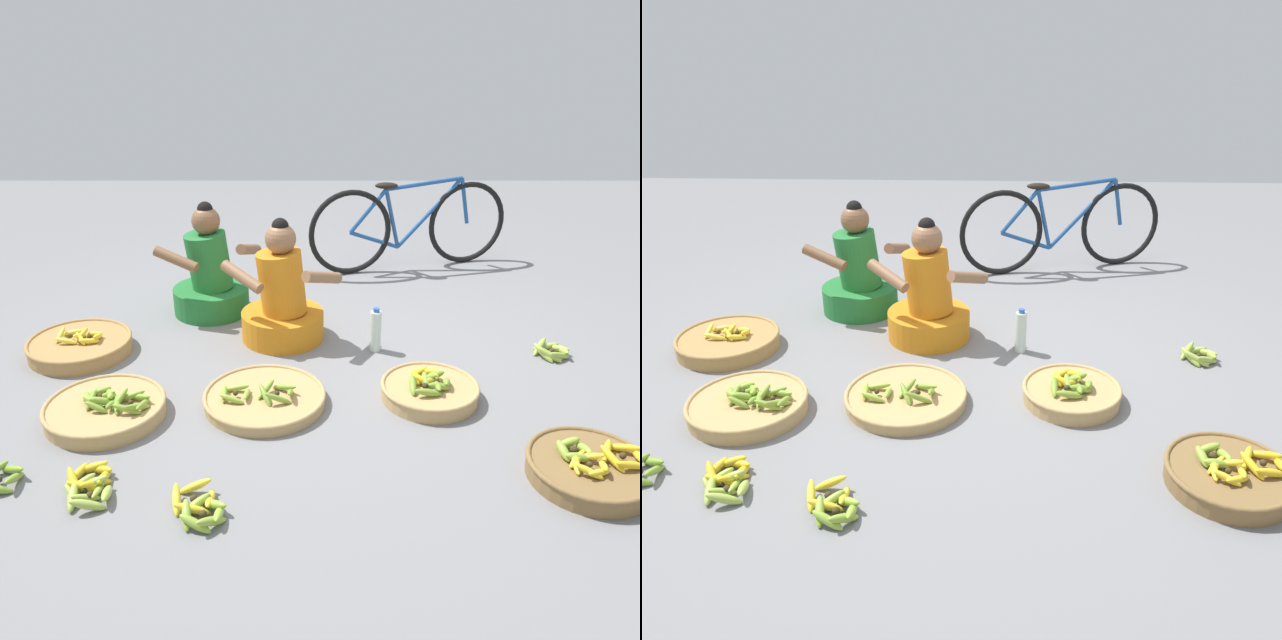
{
  "view_description": "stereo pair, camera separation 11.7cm",
  "coord_description": "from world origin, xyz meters",
  "views": [
    {
      "loc": [
        0.01,
        -3.38,
        1.8
      ],
      "look_at": [
        0.0,
        -0.2,
        0.35
      ],
      "focal_mm": 35.83,
      "sensor_mm": 36.0,
      "label": 1
    },
    {
      "loc": [
        0.12,
        -3.38,
        1.8
      ],
      "look_at": [
        0.0,
        -0.2,
        0.35
      ],
      "focal_mm": 35.83,
      "sensor_mm": 36.0,
      "label": 2
    }
  ],
  "objects": [
    {
      "name": "banana_basket_front_left",
      "position": [
        -0.29,
        -0.5,
        0.04
      ],
      "size": [
        0.65,
        0.65,
        0.14
      ],
      "color": "tan",
      "rests_on": "ground"
    },
    {
      "name": "banana_basket_back_left",
      "position": [
        -1.45,
        0.08,
        0.05
      ],
      "size": [
        0.62,
        0.62,
        0.16
      ],
      "color": "#A87F47",
      "rests_on": "ground"
    },
    {
      "name": "water_bottle",
      "position": [
        0.35,
        0.12,
        0.13
      ],
      "size": [
        0.07,
        0.07,
        0.28
      ],
      "color": "silver",
      "rests_on": "ground"
    },
    {
      "name": "loose_bananas_front_right",
      "position": [
        -0.98,
        -1.2,
        0.03
      ],
      "size": [
        0.25,
        0.33,
        0.1
      ],
      "color": "gold",
      "rests_on": "ground"
    },
    {
      "name": "vendor_woman_front",
      "position": [
        -0.23,
        0.3,
        0.25
      ],
      "size": [
        0.75,
        0.52,
        0.79
      ],
      "color": "orange",
      "rests_on": "ground"
    },
    {
      "name": "bicycle_leaning",
      "position": [
        0.73,
        1.63,
        0.36
      ],
      "size": [
        1.65,
        0.52,
        0.73
      ],
      "color": "black",
      "rests_on": "ground"
    },
    {
      "name": "banana_basket_near_bicycle",
      "position": [
        -1.08,
        -0.63,
        0.05
      ],
      "size": [
        0.61,
        0.61,
        0.15
      ],
      "color": "tan",
      "rests_on": "ground"
    },
    {
      "name": "banana_basket_back_right",
      "position": [
        1.19,
        -1.11,
        0.06
      ],
      "size": [
        0.55,
        0.55,
        0.16
      ],
      "color": "brown",
      "rests_on": "ground"
    },
    {
      "name": "loose_bananas_mid_left",
      "position": [
        -0.48,
        -1.34,
        0.03
      ],
      "size": [
        0.26,
        0.3,
        0.09
      ],
      "color": "#8CAD38",
      "rests_on": "ground"
    },
    {
      "name": "banana_basket_back_center",
      "position": [
        0.59,
        -0.45,
        0.05
      ],
      "size": [
        0.52,
        0.52,
        0.15
      ],
      "color": "tan",
      "rests_on": "ground"
    },
    {
      "name": "vendor_woman_behind",
      "position": [
        -0.75,
        0.72,
        0.25
      ],
      "size": [
        0.68,
        0.53,
        0.78
      ],
      "color": "#237233",
      "rests_on": "ground"
    },
    {
      "name": "ground_plane",
      "position": [
        0.0,
        0.0,
        0.0
      ],
      "size": [
        10.0,
        10.0,
        0.0
      ],
      "primitive_type": "plane",
      "color": "slate"
    },
    {
      "name": "loose_bananas_front_center",
      "position": [
        1.41,
        0.05,
        0.03
      ],
      "size": [
        0.24,
        0.24,
        0.1
      ],
      "color": "#9EB747",
      "rests_on": "ground"
    }
  ]
}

